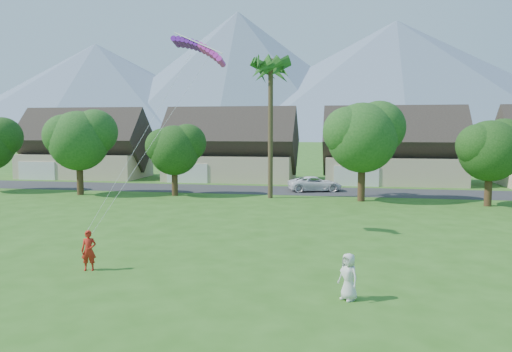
% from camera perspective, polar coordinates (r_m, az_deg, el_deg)
% --- Properties ---
extents(ground, '(500.00, 500.00, 0.00)m').
position_cam_1_polar(ground, '(17.42, -6.03, -15.79)').
color(ground, '#2D6019').
rests_on(ground, ground).
extents(street, '(90.00, 7.00, 0.01)m').
position_cam_1_polar(street, '(50.18, 4.84, -1.69)').
color(street, '#2D2D30').
rests_on(street, ground).
extents(kite_flyer, '(0.74, 0.58, 1.80)m').
position_cam_1_polar(kite_flyer, '(23.54, -18.57, -8.07)').
color(kite_flyer, red).
rests_on(kite_flyer, ground).
extents(watcher, '(1.00, 0.99, 1.75)m').
position_cam_1_polar(watcher, '(18.98, 10.52, -11.24)').
color(watcher, silver).
rests_on(watcher, ground).
extents(parked_car, '(5.77, 3.85, 1.47)m').
position_cam_1_polar(parked_car, '(49.96, 6.75, -0.90)').
color(parked_car, white).
rests_on(parked_car, ground).
extents(mountain_ridge, '(540.00, 240.00, 70.00)m').
position_cam_1_polar(mountain_ridge, '(276.56, 11.50, 10.18)').
color(mountain_ridge, slate).
rests_on(mountain_ridge, ground).
extents(houses_row, '(72.75, 8.19, 8.86)m').
position_cam_1_polar(houses_row, '(58.77, 6.16, 2.72)').
color(houses_row, beige).
rests_on(houses_row, ground).
extents(tree_row, '(62.27, 6.67, 8.45)m').
position_cam_1_polar(tree_row, '(43.88, 2.66, 3.68)').
color(tree_row, '#47301C').
rests_on(tree_row, ground).
extents(fan_palm, '(3.00, 3.00, 13.80)m').
position_cam_1_polar(fan_palm, '(44.89, 1.69, 12.57)').
color(fan_palm, '#4C3D26').
rests_on(fan_palm, ground).
extents(parafoil_kite, '(3.33, 1.16, 0.50)m').
position_cam_1_polar(parafoil_kite, '(29.28, -6.37, 14.42)').
color(parafoil_kite, '#6C16AC').
rests_on(parafoil_kite, ground).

